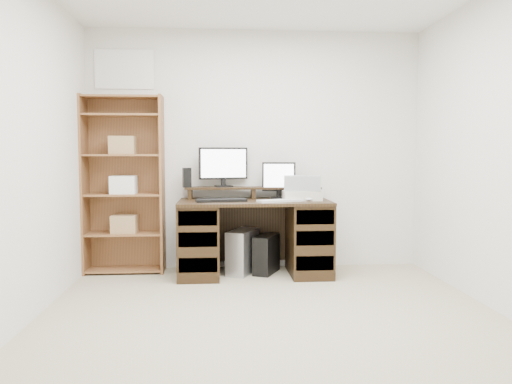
{
  "coord_description": "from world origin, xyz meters",
  "views": [
    {
      "loc": [
        -0.37,
        -3.29,
        1.22
      ],
      "look_at": [
        -0.03,
        1.43,
        0.85
      ],
      "focal_mm": 35.0,
      "sensor_mm": 36.0,
      "label": 1
    }
  ],
  "objects": [
    {
      "name": "monitor_wide",
      "position": [
        -0.34,
        1.88,
        1.1
      ],
      "size": [
        0.51,
        0.18,
        0.41
      ],
      "rotation": [
        0.0,
        0.0,
        0.26
      ],
      "color": "black",
      "rests_on": "riser_shelf"
    },
    {
      "name": "riser_shelf",
      "position": [
        -0.03,
        1.85,
        0.84
      ],
      "size": [
        1.4,
        0.22,
        0.12
      ],
      "color": "black",
      "rests_on": "desk"
    },
    {
      "name": "printer",
      "position": [
        0.44,
        1.64,
        0.8
      ],
      "size": [
        0.37,
        0.28,
        0.09
      ],
      "primitive_type": "cube",
      "rotation": [
        0.0,
        0.0,
        -0.0
      ],
      "color": "beige",
      "rests_on": "desk"
    },
    {
      "name": "monitor_small",
      "position": [
        0.23,
        1.82,
        0.95
      ],
      "size": [
        0.34,
        0.15,
        0.38
      ],
      "rotation": [
        0.0,
        0.0,
        -0.15
      ],
      "color": "black",
      "rests_on": "desk"
    },
    {
      "name": "keyboard_black",
      "position": [
        -0.36,
        1.53,
        0.76
      ],
      "size": [
        0.51,
        0.23,
        0.03
      ],
      "primitive_type": "cube",
      "rotation": [
        0.0,
        0.0,
        0.15
      ],
      "color": "black",
      "rests_on": "desk"
    },
    {
      "name": "tower_black",
      "position": [
        0.09,
        1.7,
        0.19
      ],
      "size": [
        0.31,
        0.42,
        0.39
      ],
      "rotation": [
        0.0,
        0.0,
        -0.43
      ],
      "color": "black",
      "rests_on": "ground"
    },
    {
      "name": "bookshelf",
      "position": [
        -1.35,
        1.86,
        0.92
      ],
      "size": [
        0.8,
        0.3,
        1.8
      ],
      "color": "brown",
      "rests_on": "ground"
    },
    {
      "name": "tower_silver",
      "position": [
        -0.15,
        1.7,
        0.22
      ],
      "size": [
        0.36,
        0.48,
        0.44
      ],
      "primitive_type": "cube",
      "rotation": [
        0.0,
        0.0,
        -0.43
      ],
      "color": "#B3B5BA",
      "rests_on": "ground"
    },
    {
      "name": "keyboard_white",
      "position": [
        0.2,
        1.48,
        0.76
      ],
      "size": [
        0.46,
        0.28,
        0.02
      ],
      "primitive_type": "cube",
      "rotation": [
        0.0,
        0.0,
        0.36
      ],
      "color": "silver",
      "rests_on": "desk"
    },
    {
      "name": "desk",
      "position": [
        -0.03,
        1.64,
        0.39
      ],
      "size": [
        1.5,
        0.7,
        0.75
      ],
      "color": "black",
      "rests_on": "ground"
    },
    {
      "name": "speaker",
      "position": [
        -0.71,
        1.84,
        0.97
      ],
      "size": [
        0.1,
        0.1,
        0.2
      ],
      "primitive_type": "cube",
      "rotation": [
        0.0,
        0.0,
        0.25
      ],
      "color": "black",
      "rests_on": "riser_shelf"
    },
    {
      "name": "mouse",
      "position": [
        0.49,
        1.52,
        0.77
      ],
      "size": [
        0.11,
        0.08,
        0.04
      ],
      "primitive_type": "ellipsoid",
      "rotation": [
        0.0,
        0.0,
        0.19
      ],
      "color": "silver",
      "rests_on": "desk"
    },
    {
      "name": "basket",
      "position": [
        0.44,
        1.64,
        0.92
      ],
      "size": [
        0.38,
        0.29,
        0.15
      ],
      "primitive_type": "cube",
      "rotation": [
        0.0,
        0.0,
        -0.1
      ],
      "color": "#949A9E",
      "rests_on": "printer"
    },
    {
      "name": "room",
      "position": [
        -0.0,
        0.0,
        1.25
      ],
      "size": [
        3.54,
        4.04,
        2.54
      ],
      "color": "#B6AB8B",
      "rests_on": "ground"
    }
  ]
}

